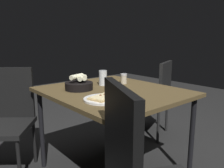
# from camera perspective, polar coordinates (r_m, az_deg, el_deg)

# --- Properties ---
(dining_table) EXTENTS (1.08, 0.95, 0.73)m
(dining_table) POSITION_cam_1_polar(r_m,az_deg,el_deg) (1.84, 0.23, -3.37)
(dining_table) COLOR brown
(dining_table) RESTS_ON ground
(pizza_plate) EXTENTS (0.27, 0.27, 0.04)m
(pizza_plate) POSITION_cam_1_polar(r_m,az_deg,el_deg) (1.53, -2.08, -3.68)
(pizza_plate) COLOR white
(pizza_plate) RESTS_ON dining_table
(bread_basket) EXTENTS (0.22, 0.22, 0.13)m
(bread_basket) POSITION_cam_1_polar(r_m,az_deg,el_deg) (1.86, -8.25, -0.14)
(bread_basket) COLOR black
(bread_basket) RESTS_ON dining_table
(beer_glass) EXTENTS (0.07, 0.07, 0.13)m
(beer_glass) POSITION_cam_1_polar(r_m,az_deg,el_deg) (2.00, -2.30, 1.32)
(beer_glass) COLOR silver
(beer_glass) RESTS_ON dining_table
(pepper_shaker) EXTENTS (0.06, 0.06, 0.09)m
(pepper_shaker) POSITION_cam_1_polar(r_m,az_deg,el_deg) (2.07, 2.96, 1.19)
(pepper_shaker) COLOR #BFB299
(pepper_shaker) RESTS_ON dining_table
(chair_near) EXTENTS (0.62, 0.62, 0.89)m
(chair_near) POSITION_cam_1_polar(r_m,az_deg,el_deg) (2.15, -25.11, -6.89)
(chair_near) COLOR black
(chair_near) RESTS_ON ground
(chair_spare) EXTENTS (0.58, 0.58, 0.88)m
(chair_spare) POSITION_cam_1_polar(r_m,az_deg,el_deg) (2.68, 10.67, -2.55)
(chair_spare) COLOR black
(chair_spare) RESTS_ON ground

